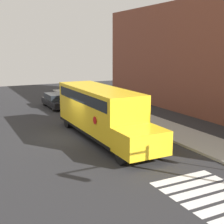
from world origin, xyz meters
TOP-DOWN VIEW (x-y plane):
  - ground_plane at (0.00, 0.00)m, footprint 60.00×60.00m
  - sidewalk_strip at (0.00, 6.50)m, footprint 44.00×3.00m
  - building_backdrop at (0.00, 13.00)m, footprint 32.00×4.00m
  - crosswalk_stripes at (10.29, 2.00)m, footprint 4.00×3.20m
  - school_bus at (1.02, 1.47)m, footprint 10.56×2.57m
  - parked_car at (-10.41, 1.96)m, footprint 4.62×1.83m

SIDE VIEW (x-z plane):
  - ground_plane at x=0.00m, z-range 0.00..0.00m
  - crosswalk_stripes at x=10.29m, z-range 0.00..0.01m
  - sidewalk_strip at x=0.00m, z-range 0.00..0.15m
  - parked_car at x=-10.41m, z-range 0.01..1.33m
  - school_bus at x=1.02m, z-range 0.22..3.46m
  - building_backdrop at x=0.00m, z-range 0.00..9.81m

